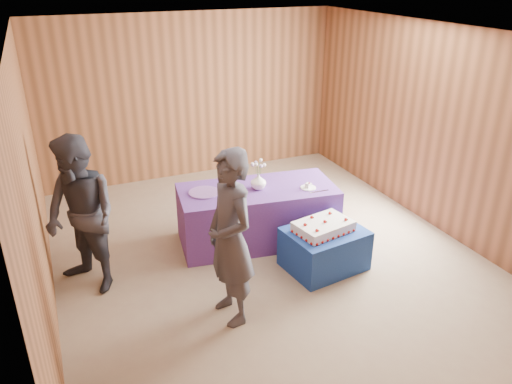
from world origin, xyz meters
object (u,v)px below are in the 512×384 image
cake_table (324,249)px  sheet_cake (323,226)px  guest_left (230,239)px  vase (258,181)px  serving_table (257,214)px  guest_right (81,216)px

cake_table → sheet_cake: size_ratio=1.19×
cake_table → guest_left: guest_left is taller
sheet_cake → vase: 1.04m
serving_table → vase: 0.48m
sheet_cake → guest_left: bearing=-173.3°
serving_table → sheet_cake: serving_table is taller
cake_table → vase: bearing=109.9°
serving_table → sheet_cake: size_ratio=2.65×
serving_table → guest_right: size_ratio=1.12×
sheet_cake → guest_left: 1.43m
serving_table → vase: (0.00, -0.02, 0.48)m
vase → guest_right: guest_right is taller
sheet_cake → guest_right: (-2.60, 0.69, 0.33)m
cake_table → serving_table: bearing=109.7°
cake_table → guest_left: (-1.35, -0.42, 0.67)m
vase → guest_right: bearing=-174.5°
sheet_cake → guest_right: bearing=153.8°
sheet_cake → cake_table: bearing=-19.3°
serving_table → guest_right: (-2.16, -0.23, 0.52)m
vase → serving_table: bearing=103.1°
serving_table → sheet_cake: (0.44, -0.92, 0.18)m
guest_right → serving_table: bearing=63.6°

